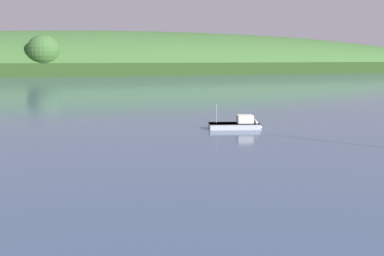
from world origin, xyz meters
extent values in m
cube|color=#27431B|center=(-7.49, 253.92, 2.94)|extent=(591.78, 82.48, 5.89)
ellipsoid|color=#38602D|center=(55.96, 279.85, 0.00)|extent=(473.89, 102.35, 47.76)
sphere|color=#38602D|center=(2.29, 240.96, 11.46)|extent=(15.93, 15.93, 15.93)
cube|color=#ADB2BC|center=(10.83, 41.64, 0.16)|extent=(6.38, 3.91, 1.09)
cone|color=#ADB2BC|center=(13.70, 40.83, 0.16)|extent=(1.47, 2.31, 2.13)
cube|color=black|center=(10.83, 41.64, 0.67)|extent=(6.40, 3.95, 0.08)
cube|color=silver|center=(12.11, 41.28, 1.19)|extent=(2.25, 2.15, 0.96)
cube|color=#192833|center=(12.94, 41.04, 1.33)|extent=(0.46, 1.47, 0.54)
cylinder|color=#B2B2B7|center=(8.79, 42.22, 1.87)|extent=(0.06, 0.06, 2.32)
camera|label=1|loc=(-14.37, -12.60, 8.44)|focal=47.05mm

